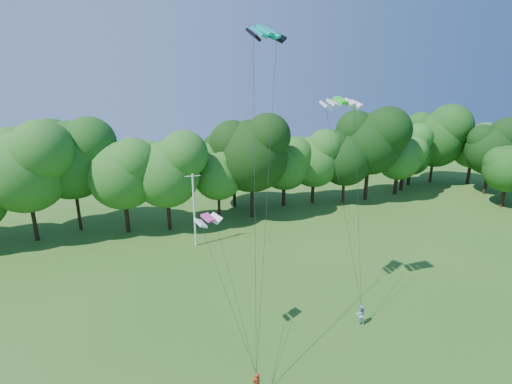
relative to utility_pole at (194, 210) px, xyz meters
name	(u,v)px	position (x,y,z in m)	size (l,w,h in m)	color
utility_pole	(194,210)	(0.00, 0.00, 0.00)	(1.62, 0.25, 8.12)	silver
kite_flyer_left	(256,384)	(-1.66, -21.80, -3.39)	(0.58, 0.38, 1.58)	#B22D17
kite_flyer_right	(361,314)	(8.31, -18.35, -3.38)	(0.78, 0.60, 1.60)	#A8C9E9
kite_teal	(265,30)	(1.84, -14.66, 16.82)	(2.99, 2.20, 0.72)	#05AFA1
kite_green	(341,100)	(7.58, -14.96, 12.33)	(2.96, 1.47, 0.48)	#25DF21
kite_pink	(208,218)	(-2.85, -16.56, 5.50)	(1.95, 1.49, 0.39)	#D53B88
tree_back_center	(252,148)	(8.92, 5.86, 4.90)	(10.00, 10.00, 14.54)	black
tree_back_east	(405,148)	(35.14, 7.90, 2.56)	(7.42, 7.42, 10.79)	#392417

